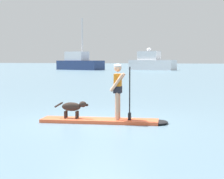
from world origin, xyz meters
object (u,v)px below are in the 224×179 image
(moored_boat_port, at_px, (79,63))
(dog, at_px, (73,107))
(paddleboard, at_px, (107,121))
(moored_boat_outer, at_px, (152,63))
(person_paddler, at_px, (118,88))

(moored_boat_port, bearing_deg, dog, -63.35)
(paddleboard, xyz_separation_m, moored_boat_port, (-27.95, 53.43, 1.30))
(moored_boat_outer, bearing_deg, dog, -76.75)
(moored_boat_port, distance_m, moored_boat_outer, 13.93)
(paddleboard, distance_m, moored_boat_outer, 58.88)
(paddleboard, distance_m, moored_boat_port, 60.32)
(paddleboard, relative_size, dog, 3.69)
(person_paddler, height_order, dog, person_paddler)
(paddleboard, bearing_deg, moored_boat_port, 117.61)
(paddleboard, bearing_deg, dog, -166.84)
(dog, distance_m, moored_boat_port, 60.06)
(person_paddler, bearing_deg, dog, -166.84)
(moored_boat_outer, bearing_deg, person_paddler, -75.42)
(dog, height_order, moored_boat_outer, moored_boat_outer)
(moored_boat_port, bearing_deg, paddleboard, -62.39)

